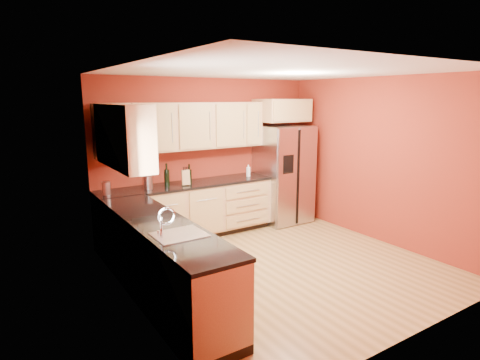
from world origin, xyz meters
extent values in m
plane|color=olive|center=(0.00, 0.00, 0.00)|extent=(4.00, 4.00, 0.00)
plane|color=white|center=(0.00, 0.00, 2.60)|extent=(4.00, 4.00, 0.00)
cube|color=maroon|center=(0.00, 2.00, 1.30)|extent=(4.00, 0.04, 2.60)
cube|color=maroon|center=(0.00, -2.00, 1.30)|extent=(4.00, 0.04, 2.60)
cube|color=maroon|center=(-2.00, 0.00, 1.30)|extent=(0.04, 4.00, 2.60)
cube|color=maroon|center=(2.00, 0.00, 1.30)|extent=(0.04, 4.00, 2.60)
cube|color=tan|center=(-0.55, 1.70, 0.44)|extent=(2.90, 0.60, 0.88)
cube|color=tan|center=(-1.70, 0.00, 0.44)|extent=(0.60, 2.80, 0.88)
cube|color=black|center=(-0.55, 1.69, 0.90)|extent=(2.90, 0.62, 0.04)
cube|color=black|center=(-1.69, 0.00, 0.90)|extent=(0.62, 2.80, 0.04)
cube|color=tan|center=(-0.25, 1.83, 1.83)|extent=(2.30, 0.33, 0.75)
cube|color=tan|center=(-1.83, 0.72, 1.83)|extent=(0.33, 1.35, 0.75)
cube|color=tan|center=(-1.67, 1.67, 1.83)|extent=(0.67, 0.67, 0.75)
cube|color=tan|center=(1.35, 1.70, 2.05)|extent=(0.92, 0.60, 0.40)
cube|color=#B6B6BB|center=(1.35, 1.62, 0.89)|extent=(0.90, 0.75, 1.78)
cube|color=white|center=(-1.98, -0.50, 1.55)|extent=(0.03, 0.90, 1.00)
cylinder|color=#B6B6BB|center=(-1.85, 1.63, 1.01)|extent=(0.15, 0.15, 0.19)
cylinder|color=#B6B6BB|center=(-1.23, 1.65, 1.02)|extent=(0.14, 0.14, 0.21)
cube|color=tan|center=(-0.62, 1.62, 1.04)|extent=(0.15, 0.14, 0.24)
cylinder|color=white|center=(0.60, 1.66, 1.02)|extent=(0.08, 0.08, 0.21)
camera|label=1|loc=(-3.25, -4.05, 2.27)|focal=30.00mm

